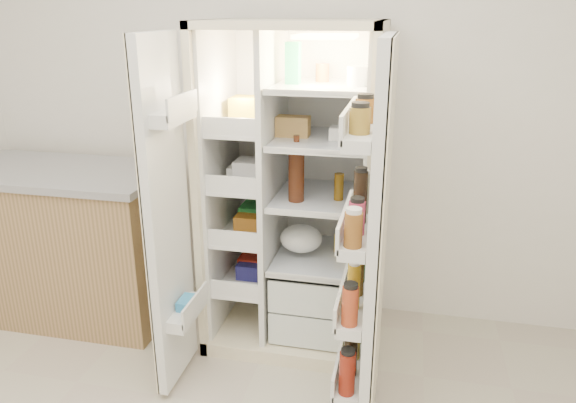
# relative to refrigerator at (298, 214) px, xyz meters

# --- Properties ---
(wall_back) EXTENTS (4.00, 0.02, 2.70)m
(wall_back) POSITION_rel_refrigerator_xyz_m (-0.13, 0.35, 0.61)
(wall_back) COLOR white
(wall_back) RESTS_ON floor
(refrigerator) EXTENTS (0.92, 0.70, 1.80)m
(refrigerator) POSITION_rel_refrigerator_xyz_m (0.00, 0.00, 0.00)
(refrigerator) COLOR beige
(refrigerator) RESTS_ON floor
(freezer_door) EXTENTS (0.15, 0.40, 1.72)m
(freezer_door) POSITION_rel_refrigerator_xyz_m (-0.51, -0.60, 0.15)
(freezer_door) COLOR silver
(freezer_door) RESTS_ON floor
(fridge_door) EXTENTS (0.17, 0.58, 1.72)m
(fridge_door) POSITION_rel_refrigerator_xyz_m (0.47, -0.70, 0.13)
(fridge_door) COLOR silver
(fridge_door) RESTS_ON floor
(kitchen_counter) EXTENTS (1.31, 0.70, 0.95)m
(kitchen_counter) POSITION_rel_refrigerator_xyz_m (-1.45, -0.10, -0.27)
(kitchen_counter) COLOR #A37B51
(kitchen_counter) RESTS_ON floor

